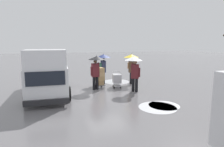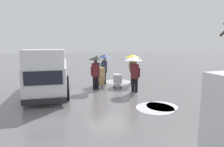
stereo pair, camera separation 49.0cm
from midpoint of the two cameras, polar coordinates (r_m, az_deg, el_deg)
The scene contains 11 objects.
ground_plane at distance 12.44m, azimuth -0.29°, elevation -4.34°, with size 90.00×90.00×0.00m, color slate.
slush_patch_near_cluster at distance 9.33m, azimuth 16.20°, elevation -9.37°, with size 1.45×1.45×0.01m, color silver.
slush_patch_under_van at distance 9.00m, azimuth 14.27°, elevation -9.98°, with size 1.72×1.72×0.01m, color silver.
slush_patch_mid_street at distance 14.38m, azimuth 2.68°, elevation -2.47°, with size 1.98×1.98×0.01m, color #ADAFB5.
cargo_van_parked_right at distance 11.20m, azimuth -17.30°, elevation -0.13°, with size 2.36×5.42×2.60m.
shopping_cart_vendor at distance 12.50m, azimuth 2.75°, elevation -1.62°, with size 0.71×0.92×1.02m.
hand_dolly_boxes at distance 12.28m, azimuth -2.37°, elevation -0.84°, with size 0.63×0.79×1.34m.
pedestrian_pink_side at distance 13.53m, azimuth 7.25°, elevation 3.44°, with size 1.04×1.04×2.15m.
pedestrian_black_side at distance 13.47m, azimuth -1.25°, elevation 3.49°, with size 1.04×1.04×2.15m.
pedestrian_white_side at distance 11.82m, azimuth -3.54°, elevation 2.73°, with size 1.04×1.04×2.15m.
pedestrian_far_side at distance 11.28m, azimuth 7.87°, elevation 2.35°, with size 1.04×1.04×2.15m.
Camera 2 is at (2.97, 11.73, 2.93)m, focal length 30.52 mm.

